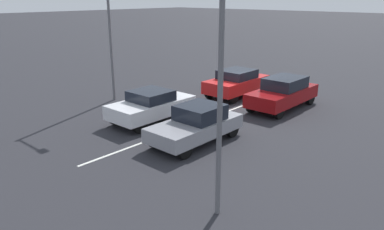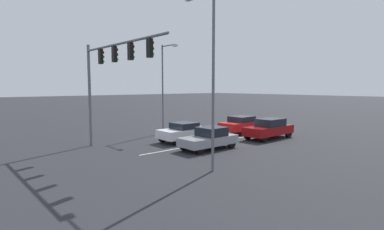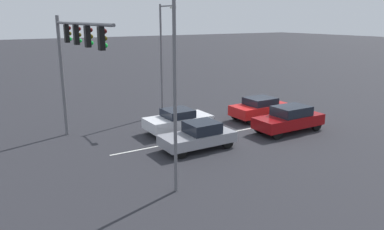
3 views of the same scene
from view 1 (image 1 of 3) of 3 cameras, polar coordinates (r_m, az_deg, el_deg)
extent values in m
plane|color=#28282D|center=(20.45, 8.15, 1.55)|extent=(240.00, 240.00, 0.00)
cube|color=silver|center=(18.77, 4.49, 0.22)|extent=(0.12, 16.29, 0.01)
cube|color=silver|center=(17.54, -6.17, 1.19)|extent=(1.92, 4.11, 0.65)
cube|color=black|center=(17.37, -6.30, 2.95)|extent=(1.69, 1.69, 0.48)
cube|color=red|center=(18.41, -0.13, 2.62)|extent=(0.24, 0.06, 0.12)
cube|color=red|center=(19.30, -3.10, 3.31)|extent=(0.24, 0.06, 0.12)
cylinder|color=black|center=(16.14, -7.96, -1.57)|extent=(0.22, 0.70, 0.70)
cylinder|color=black|center=(17.38, -11.52, -0.34)|extent=(0.22, 0.70, 0.70)
cylinder|color=black|center=(18.04, -0.94, 0.69)|extent=(0.22, 0.70, 0.70)
cylinder|color=black|center=(19.16, -4.60, 1.67)|extent=(0.22, 0.70, 0.70)
cube|color=gray|center=(14.94, 0.48, -1.95)|extent=(1.80, 4.08, 0.56)
cube|color=black|center=(14.97, 1.23, 0.43)|extent=(1.59, 1.69, 0.60)
cube|color=red|center=(16.03, 6.91, -0.17)|extent=(0.24, 0.06, 0.12)
cube|color=red|center=(16.74, 3.39, 0.72)|extent=(0.24, 0.06, 0.12)
cylinder|color=black|center=(13.56, -1.16, -5.36)|extent=(0.22, 0.66, 0.66)
cylinder|color=black|center=(14.57, -5.61, -3.74)|extent=(0.22, 0.66, 0.66)
cylinder|color=black|center=(15.67, 6.14, -2.19)|extent=(0.22, 0.66, 0.66)
cylinder|color=black|center=(16.56, 1.82, -0.99)|extent=(0.22, 0.66, 0.66)
cube|color=red|center=(22.05, 6.81, 4.69)|extent=(1.92, 4.16, 0.70)
cube|color=black|center=(21.94, 6.89, 6.22)|extent=(1.69, 1.97, 0.50)
cube|color=red|center=(23.34, 11.09, 5.65)|extent=(0.24, 0.06, 0.12)
cube|color=red|center=(24.03, 8.34, 6.14)|extent=(0.24, 0.06, 0.12)
cylinder|color=black|center=(20.51, 6.29, 2.71)|extent=(0.22, 0.71, 0.71)
cylinder|color=black|center=(21.48, 2.69, 3.49)|extent=(0.22, 0.71, 0.71)
cylinder|color=black|center=(22.90, 10.61, 4.11)|extent=(0.22, 0.71, 0.71)
cylinder|color=black|center=(23.77, 7.21, 4.77)|extent=(0.22, 0.71, 0.71)
cube|color=maroon|center=(20.00, 13.60, 2.93)|extent=(1.82, 4.58, 0.68)
cube|color=black|center=(20.03, 14.01, 4.78)|extent=(1.61, 2.21, 0.59)
cube|color=red|center=(21.67, 17.99, 4.15)|extent=(0.24, 0.06, 0.12)
cube|color=red|center=(22.19, 14.99, 4.72)|extent=(0.24, 0.06, 0.12)
cylinder|color=black|center=(18.31, 13.13, 0.49)|extent=(0.22, 0.72, 0.72)
cylinder|color=black|center=(19.06, 9.03, 1.43)|extent=(0.22, 0.72, 0.72)
cylinder|color=black|center=(21.22, 17.57, 2.50)|extent=(0.22, 0.72, 0.72)
cylinder|color=black|center=(21.88, 13.87, 3.26)|extent=(0.22, 0.72, 0.72)
cylinder|color=slate|center=(21.01, -12.42, 12.69)|extent=(0.14, 0.14, 7.86)
cylinder|color=slate|center=(8.99, 4.48, 10.30)|extent=(0.14, 0.14, 8.99)
camera|label=2|loc=(6.10, 163.94, -30.83)|focal=28.00mm
camera|label=3|loc=(7.17, 130.76, -1.19)|focal=35.00mm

